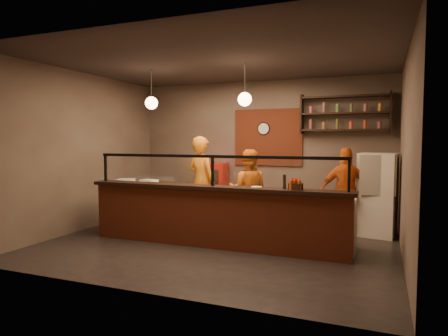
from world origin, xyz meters
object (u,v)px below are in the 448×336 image
at_px(red_cooler, 215,190).
at_px(condiment_caddy, 296,186).
at_px(fridge, 377,195).
at_px(cook_mid, 248,190).
at_px(wall_clock, 264,129).
at_px(pizza_dough, 209,190).
at_px(cook_left, 202,182).
at_px(pepper_mill, 284,182).
at_px(cook_right, 346,192).

relative_size(red_cooler, condiment_caddy, 6.79).
height_order(fridge, condiment_caddy, fridge).
relative_size(cook_mid, fridge, 1.04).
bearing_deg(wall_clock, red_cooler, -164.32).
bearing_deg(pizza_dough, cook_left, 122.47).
distance_m(cook_mid, pepper_mill, 1.77).
bearing_deg(pizza_dough, pepper_mill, -18.74).
xyz_separation_m(wall_clock, cook_left, (-0.97, -1.33, -1.14)).
height_order(fridge, red_cooler, fridge).
xyz_separation_m(fridge, condiment_caddy, (-1.18, -1.94, 0.32)).
relative_size(cook_right, red_cooler, 1.31).
height_order(red_cooler, pepper_mill, red_cooler).
height_order(red_cooler, condiment_caddy, red_cooler).
bearing_deg(cook_mid, cook_right, 174.76).
bearing_deg(cook_right, fridge, -167.05).
height_order(cook_mid, pizza_dough, cook_mid).
relative_size(cook_mid, cook_right, 0.97).
bearing_deg(pepper_mill, cook_mid, 127.77).
xyz_separation_m(cook_left, red_cooler, (-0.13, 1.02, -0.31)).
xyz_separation_m(cook_mid, condiment_caddy, (1.26, -1.43, 0.29)).
distance_m(cook_right, pepper_mill, 1.85).
relative_size(cook_right, fridge, 1.07).
distance_m(condiment_caddy, pepper_mill, 0.21).
relative_size(cook_left, pepper_mill, 8.44).
xyz_separation_m(cook_right, fridge, (0.55, 0.26, -0.05)).
distance_m(red_cooler, pizza_dough, 2.02).
bearing_deg(red_cooler, fridge, -12.38).
bearing_deg(condiment_caddy, pizza_dough, 161.48).
bearing_deg(wall_clock, cook_mid, -87.07).
xyz_separation_m(wall_clock, cook_right, (1.95, -1.10, -1.25)).
bearing_deg(cook_right, red_cooler, -27.06).
height_order(wall_clock, red_cooler, wall_clock).
xyz_separation_m(fridge, pepper_mill, (-1.37, -1.88, 0.38)).
height_order(cook_mid, red_cooler, cook_mid).
relative_size(cook_left, fridge, 1.21).
relative_size(wall_clock, fridge, 0.19).
relative_size(fridge, red_cooler, 1.22).
bearing_deg(wall_clock, cook_left, -126.04).
height_order(wall_clock, pepper_mill, wall_clock).
xyz_separation_m(cook_right, condiment_caddy, (-0.63, -1.68, 0.26)).
relative_size(red_cooler, pepper_mill, 5.72).
bearing_deg(red_cooler, condiment_caddy, -49.53).
bearing_deg(pizza_dough, wall_clock, 79.11).
xyz_separation_m(red_cooler, condiment_caddy, (2.43, -2.47, 0.46)).
height_order(cook_mid, cook_right, cook_right).
xyz_separation_m(cook_right, red_cooler, (-3.05, 0.79, -0.20)).
distance_m(wall_clock, cook_mid, 1.86).
bearing_deg(red_cooler, wall_clock, 11.64).
xyz_separation_m(cook_left, cook_mid, (1.04, -0.02, -0.13)).
bearing_deg(cook_left, pepper_mill, 167.98).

